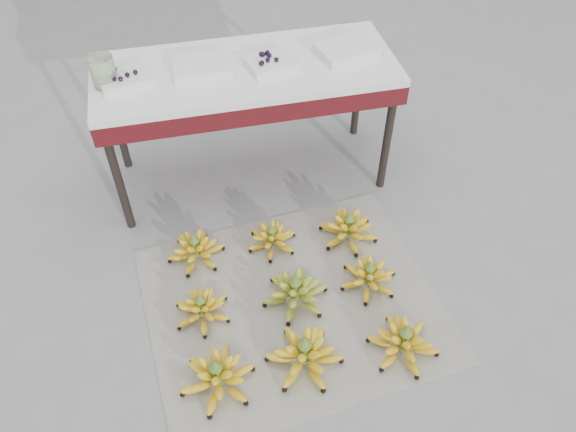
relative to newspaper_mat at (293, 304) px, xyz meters
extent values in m
plane|color=slate|center=(0.03, -0.07, 0.00)|extent=(60.00, 60.00, 0.00)
cube|color=silver|center=(0.00, 0.00, 0.00)|extent=(1.35, 1.17, 0.01)
ellipsoid|color=yellow|center=(-0.37, -0.31, 0.05)|extent=(0.30, 0.30, 0.09)
ellipsoid|color=yellow|center=(-0.37, -0.31, 0.08)|extent=(0.21, 0.21, 0.07)
ellipsoid|color=yellow|center=(-0.37, -0.31, 0.12)|extent=(0.14, 0.14, 0.05)
cylinder|color=#4F6E23|center=(-0.37, -0.31, 0.08)|extent=(0.05, 0.05, 0.12)
cone|color=#4F6E23|center=(-0.37, -0.31, 0.16)|extent=(0.06, 0.06, 0.04)
ellipsoid|color=yellow|center=(-0.02, -0.29, 0.05)|extent=(0.40, 0.40, 0.09)
ellipsoid|color=yellow|center=(-0.02, -0.29, 0.09)|extent=(0.28, 0.28, 0.07)
ellipsoid|color=yellow|center=(-0.02, -0.29, 0.12)|extent=(0.19, 0.19, 0.06)
cylinder|color=#4F6E23|center=(-0.02, -0.29, 0.09)|extent=(0.05, 0.05, 0.12)
cone|color=#4F6E23|center=(-0.02, -0.29, 0.17)|extent=(0.06, 0.06, 0.05)
ellipsoid|color=yellow|center=(0.38, -0.33, 0.05)|extent=(0.33, 0.33, 0.08)
ellipsoid|color=yellow|center=(0.38, -0.33, 0.08)|extent=(0.23, 0.23, 0.06)
ellipsoid|color=yellow|center=(0.38, -0.33, 0.12)|extent=(0.15, 0.15, 0.05)
cylinder|color=#4F6E23|center=(0.38, -0.33, 0.08)|extent=(0.05, 0.05, 0.12)
cone|color=#4F6E23|center=(0.38, -0.33, 0.16)|extent=(0.05, 0.05, 0.04)
ellipsoid|color=yellow|center=(-0.39, 0.03, 0.04)|extent=(0.32, 0.32, 0.07)
ellipsoid|color=yellow|center=(-0.39, 0.03, 0.07)|extent=(0.23, 0.23, 0.05)
ellipsoid|color=yellow|center=(-0.39, 0.03, 0.10)|extent=(0.15, 0.15, 0.05)
cylinder|color=#4F6E23|center=(-0.39, 0.03, 0.07)|extent=(0.04, 0.04, 0.10)
cone|color=#4F6E23|center=(-0.39, 0.03, 0.13)|extent=(0.05, 0.05, 0.04)
ellipsoid|color=olive|center=(0.01, 0.02, 0.05)|extent=(0.31, 0.31, 0.08)
ellipsoid|color=olive|center=(0.01, 0.02, 0.08)|extent=(0.22, 0.22, 0.06)
ellipsoid|color=olive|center=(0.01, 0.02, 0.12)|extent=(0.14, 0.14, 0.05)
cylinder|color=#4F6E23|center=(0.01, 0.02, 0.08)|extent=(0.05, 0.05, 0.12)
cone|color=#4F6E23|center=(0.01, 0.02, 0.16)|extent=(0.05, 0.05, 0.04)
ellipsoid|color=yellow|center=(0.36, 0.03, 0.04)|extent=(0.27, 0.27, 0.08)
ellipsoid|color=yellow|center=(0.36, 0.03, 0.07)|extent=(0.19, 0.19, 0.06)
ellipsoid|color=yellow|center=(0.36, 0.03, 0.11)|extent=(0.12, 0.12, 0.05)
cylinder|color=#4F6E23|center=(0.36, 0.03, 0.07)|extent=(0.04, 0.04, 0.10)
cone|color=#4F6E23|center=(0.36, 0.03, 0.14)|extent=(0.05, 0.05, 0.04)
ellipsoid|color=yellow|center=(-0.38, 0.36, 0.04)|extent=(0.28, 0.28, 0.08)
ellipsoid|color=yellow|center=(-0.38, 0.36, 0.08)|extent=(0.20, 0.20, 0.06)
ellipsoid|color=yellow|center=(-0.38, 0.36, 0.11)|extent=(0.13, 0.13, 0.05)
cylinder|color=#4F6E23|center=(-0.38, 0.36, 0.08)|extent=(0.04, 0.04, 0.11)
cone|color=#4F6E23|center=(-0.38, 0.36, 0.14)|extent=(0.05, 0.05, 0.04)
ellipsoid|color=yellow|center=(-0.02, 0.35, 0.04)|extent=(0.26, 0.26, 0.07)
ellipsoid|color=yellow|center=(-0.02, 0.35, 0.07)|extent=(0.19, 0.19, 0.05)
ellipsoid|color=yellow|center=(-0.02, 0.35, 0.10)|extent=(0.12, 0.12, 0.04)
cylinder|color=#4F6E23|center=(-0.02, 0.35, 0.07)|extent=(0.04, 0.04, 0.10)
cone|color=#4F6E23|center=(-0.02, 0.35, 0.13)|extent=(0.05, 0.05, 0.03)
ellipsoid|color=yellow|center=(0.35, 0.32, 0.04)|extent=(0.37, 0.37, 0.08)
ellipsoid|color=yellow|center=(0.35, 0.32, 0.08)|extent=(0.26, 0.26, 0.06)
ellipsoid|color=yellow|center=(0.35, 0.32, 0.11)|extent=(0.17, 0.17, 0.05)
cylinder|color=#4F6E23|center=(0.35, 0.32, 0.08)|extent=(0.05, 0.05, 0.11)
cone|color=#4F6E23|center=(0.35, 0.32, 0.15)|extent=(0.05, 0.05, 0.04)
cylinder|color=black|center=(-0.68, 0.64, 0.31)|extent=(0.04, 0.04, 0.64)
cylinder|color=black|center=(0.63, 0.64, 0.31)|extent=(0.04, 0.04, 0.64)
cylinder|color=black|center=(-0.68, 1.11, 0.31)|extent=(0.04, 0.04, 0.64)
cylinder|color=black|center=(0.63, 1.11, 0.31)|extent=(0.04, 0.04, 0.64)
cube|color=#510F12|center=(-0.02, 0.88, 0.59)|extent=(1.40, 0.56, 0.09)
cube|color=white|center=(-0.02, 0.88, 0.65)|extent=(1.40, 0.56, 0.04)
cube|color=silver|center=(-0.56, 0.86, 0.69)|extent=(0.26, 0.21, 0.04)
sphere|color=black|center=(-0.62, 0.86, 0.72)|extent=(0.02, 0.02, 0.02)
sphere|color=black|center=(-0.51, 0.86, 0.72)|extent=(0.02, 0.02, 0.02)
sphere|color=black|center=(-0.58, 0.82, 0.72)|extent=(0.02, 0.02, 0.02)
sphere|color=black|center=(-0.60, 0.83, 0.72)|extent=(0.02, 0.02, 0.02)
sphere|color=black|center=(-0.55, 0.85, 0.72)|extent=(0.02, 0.02, 0.02)
sphere|color=black|center=(-0.61, 0.84, 0.72)|extent=(0.02, 0.02, 0.02)
sphere|color=black|center=(-0.60, 0.91, 0.72)|extent=(0.02, 0.02, 0.02)
sphere|color=black|center=(-0.62, 0.89, 0.72)|extent=(0.02, 0.02, 0.02)
cube|color=silver|center=(-0.22, 0.88, 0.69)|extent=(0.26, 0.19, 0.04)
cube|color=silver|center=(0.10, 0.84, 0.69)|extent=(0.26, 0.21, 0.04)
sphere|color=black|center=(0.09, 0.87, 0.72)|extent=(0.02, 0.02, 0.02)
sphere|color=black|center=(0.05, 0.81, 0.72)|extent=(0.02, 0.02, 0.02)
sphere|color=black|center=(0.09, 0.89, 0.72)|extent=(0.02, 0.02, 0.02)
sphere|color=black|center=(0.06, 0.88, 0.72)|extent=(0.02, 0.02, 0.02)
sphere|color=black|center=(0.11, 0.82, 0.72)|extent=(0.02, 0.02, 0.02)
sphere|color=black|center=(0.08, 0.83, 0.72)|extent=(0.02, 0.02, 0.02)
sphere|color=black|center=(0.09, 0.89, 0.72)|extent=(0.02, 0.02, 0.02)
sphere|color=black|center=(0.04, 0.81, 0.72)|extent=(0.02, 0.02, 0.02)
sphere|color=black|center=(0.06, 0.88, 0.72)|extent=(0.02, 0.02, 0.02)
cube|color=silver|center=(0.46, 0.88, 0.69)|extent=(0.31, 0.25, 0.04)
cylinder|color=beige|center=(-0.64, 0.86, 0.74)|extent=(0.13, 0.13, 0.14)
camera|label=1|loc=(-0.34, -1.39, 2.06)|focal=35.00mm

